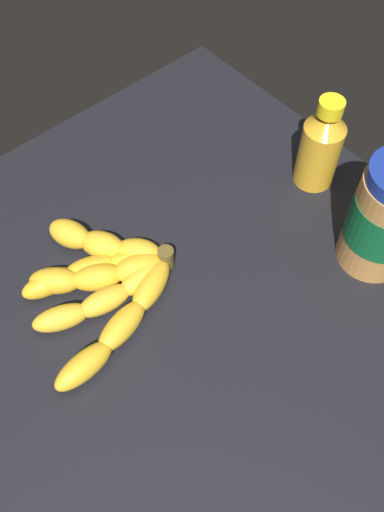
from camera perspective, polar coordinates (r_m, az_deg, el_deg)
ground_plane at (r=70.46cm, az=0.01°, el=-4.22°), size 70.53×65.83×3.19cm
banana_bunch at (r=68.77cm, az=-8.90°, el=-2.52°), size 20.69×21.21×3.54cm
honey_bottle at (r=77.13cm, az=12.94°, el=10.84°), size 5.54×5.54×13.85cm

